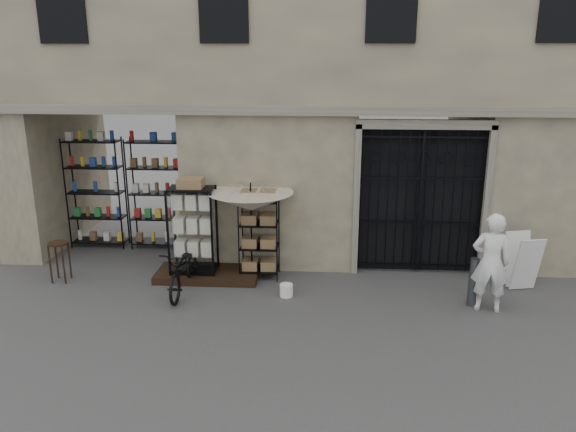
# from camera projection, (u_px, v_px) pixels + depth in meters

# --- Properties ---
(ground) EXTENTS (80.00, 80.00, 0.00)m
(ground) POSITION_uv_depth(u_px,v_px,m) (330.00, 317.00, 9.48)
(ground) COLOR black
(ground) RESTS_ON ground
(main_building) EXTENTS (14.00, 4.00, 9.00)m
(main_building) POSITION_uv_depth(u_px,v_px,m) (333.00, 42.00, 12.05)
(main_building) COLOR tan
(main_building) RESTS_ON ground
(shop_recess) EXTENTS (3.00, 1.70, 3.00)m
(shop_recess) POSITION_uv_depth(u_px,v_px,m) (120.00, 188.00, 12.02)
(shop_recess) COLOR black
(shop_recess) RESTS_ON ground
(shop_shelving) EXTENTS (2.70, 0.50, 2.50)m
(shop_shelving) POSITION_uv_depth(u_px,v_px,m) (127.00, 194.00, 12.57)
(shop_shelving) COLOR black
(shop_shelving) RESTS_ON ground
(iron_gate) EXTENTS (2.50, 0.21, 3.00)m
(iron_gate) POSITION_uv_depth(u_px,v_px,m) (419.00, 199.00, 11.14)
(iron_gate) COLOR black
(iron_gate) RESTS_ON ground
(step_platform) EXTENTS (2.00, 0.90, 0.15)m
(step_platform) POSITION_uv_depth(u_px,v_px,m) (208.00, 274.00, 11.09)
(step_platform) COLOR black
(step_platform) RESTS_ON ground
(display_cabinet) EXTENTS (0.97, 0.79, 1.83)m
(display_cabinet) POSITION_uv_depth(u_px,v_px,m) (193.00, 235.00, 10.84)
(display_cabinet) COLOR black
(display_cabinet) RESTS_ON step_platform
(wire_rack) EXTENTS (0.77, 0.58, 1.68)m
(wire_rack) POSITION_uv_depth(u_px,v_px,m) (259.00, 237.00, 10.95)
(wire_rack) COLOR black
(wire_rack) RESTS_ON ground
(market_umbrella) EXTENTS (1.63, 1.66, 2.33)m
(market_umbrella) POSITION_uv_depth(u_px,v_px,m) (251.00, 196.00, 10.62)
(market_umbrella) COLOR black
(market_umbrella) RESTS_ON ground
(white_bucket) EXTENTS (0.25, 0.25, 0.23)m
(white_bucket) POSITION_uv_depth(u_px,v_px,m) (286.00, 290.00, 10.25)
(white_bucket) COLOR white
(white_bucket) RESTS_ON ground
(bicycle) EXTENTS (0.62, 0.91, 1.69)m
(bicycle) POSITION_uv_depth(u_px,v_px,m) (185.00, 292.00, 10.46)
(bicycle) COLOR black
(bicycle) RESTS_ON ground
(wooden_stool) EXTENTS (0.40, 0.40, 0.79)m
(wooden_stool) POSITION_uv_depth(u_px,v_px,m) (60.00, 261.00, 10.86)
(wooden_stool) COLOR black
(wooden_stool) RESTS_ON ground
(steel_bollard) EXTENTS (0.21, 0.21, 0.87)m
(steel_bollard) POSITION_uv_depth(u_px,v_px,m) (473.00, 282.00, 9.80)
(steel_bollard) COLOR #494D51
(steel_bollard) RESTS_ON ground
(shopkeeper) EXTENTS (0.92, 1.83, 0.42)m
(shopkeeper) POSITION_uv_depth(u_px,v_px,m) (486.00, 309.00, 9.75)
(shopkeeper) COLOR white
(shopkeeper) RESTS_ON ground
(easel_sign) EXTENTS (0.60, 0.66, 1.04)m
(easel_sign) POSITION_uv_depth(u_px,v_px,m) (523.00, 262.00, 10.47)
(easel_sign) COLOR silver
(easel_sign) RESTS_ON ground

